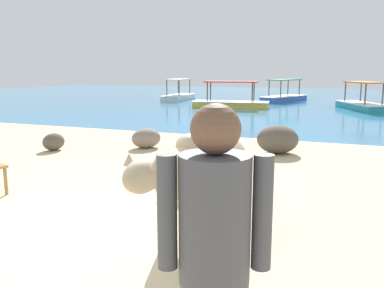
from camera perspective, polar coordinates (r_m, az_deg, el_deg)
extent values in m
cube|color=#CCB78E|center=(4.83, -19.15, -11.83)|extent=(18.00, 14.00, 0.04)
cube|color=teal|center=(25.58, 14.97, 5.96)|extent=(60.00, 36.00, 0.03)
cylinder|color=tan|center=(3.97, 0.34, -11.27)|extent=(0.12, 0.12, 0.59)
cylinder|color=tan|center=(4.14, -3.54, -10.32)|extent=(0.12, 0.12, 0.59)
cylinder|color=tan|center=(4.68, 6.32, -7.89)|extent=(0.12, 0.12, 0.59)
cylinder|color=tan|center=(4.84, 2.83, -7.25)|extent=(0.12, 0.12, 0.59)
ellipsoid|color=tan|center=(4.26, 1.75, -3.08)|extent=(0.92, 1.69, 0.64)
ellipsoid|color=tan|center=(3.46, -7.01, -4.52)|extent=(0.34, 0.47, 0.30)
cone|color=tan|center=(3.33, -5.10, -2.77)|extent=(0.13, 0.13, 0.11)
cone|color=tan|center=(3.52, -8.91, -2.14)|extent=(0.13, 0.13, 0.11)
ellipsoid|color=tan|center=(3.98, -0.37, -0.04)|extent=(0.31, 0.35, 0.21)
cylinder|color=olive|center=(6.36, -24.88, -4.81)|extent=(0.05, 0.05, 0.40)
cylinder|color=olive|center=(6.61, 0.26, -4.42)|extent=(0.04, 0.04, 0.14)
cylinder|color=olive|center=(6.32, 3.99, -5.16)|extent=(0.04, 0.04, 0.14)
cylinder|color=olive|center=(6.28, -2.08, -4.29)|extent=(0.04, 0.04, 0.34)
cylinder|color=olive|center=(5.97, 1.73, -5.07)|extent=(0.04, 0.04, 0.34)
cube|color=#EFD14C|center=(6.26, 0.96, -3.67)|extent=(0.62, 0.56, 0.21)
cube|color=#EFD14C|center=(5.95, -0.86, -1.19)|extent=(0.63, 0.59, 0.23)
cylinder|color=#4C4C51|center=(1.81, 3.22, -10.51)|extent=(0.32, 0.32, 0.58)
cylinder|color=#4C4C51|center=(1.82, 9.93, -9.54)|extent=(0.09, 0.09, 0.52)
cylinder|color=#4C4C51|center=(1.80, -3.55, -9.62)|extent=(0.09, 0.09, 0.52)
sphere|color=brown|center=(1.71, 3.36, 2.12)|extent=(0.22, 0.22, 0.22)
ellipsoid|color=gray|center=(9.33, -6.50, 0.82)|extent=(0.82, 0.88, 0.45)
ellipsoid|color=brown|center=(9.50, -19.01, 0.30)|extent=(0.48, 0.59, 0.38)
ellipsoid|color=gray|center=(9.74, 2.84, 2.21)|extent=(1.05, 1.20, 0.76)
ellipsoid|color=brown|center=(8.83, 12.03, 0.65)|extent=(1.12, 1.08, 0.61)
cube|color=teal|center=(20.29, 22.94, 4.88)|extent=(2.44, 3.74, 0.28)
cube|color=white|center=(20.28, 22.97, 5.33)|extent=(2.52, 3.83, 0.04)
cylinder|color=brown|center=(21.09, 20.88, 6.87)|extent=(0.06, 0.06, 0.95)
cylinder|color=brown|center=(21.39, 22.80, 6.78)|extent=(0.06, 0.06, 0.95)
cylinder|color=brown|center=(19.11, 23.35, 6.42)|extent=(0.06, 0.06, 0.95)
cylinder|color=brown|center=(19.45, 25.42, 6.32)|extent=(0.06, 0.06, 0.95)
cube|color=orange|center=(20.23, 23.16, 8.04)|extent=(1.86, 2.68, 0.06)
cube|color=gold|center=(19.78, 5.48, 5.53)|extent=(3.71, 1.53, 0.28)
cube|color=white|center=(19.77, 5.48, 5.99)|extent=(3.79, 1.60, 0.04)
cylinder|color=brown|center=(19.98, 8.77, 7.27)|extent=(0.06, 0.06, 0.95)
cylinder|color=brown|center=(19.21, 8.53, 7.16)|extent=(0.06, 0.06, 0.95)
cylinder|color=brown|center=(20.31, 2.65, 7.43)|extent=(0.06, 0.06, 0.95)
cylinder|color=brown|center=(19.56, 2.18, 7.32)|extent=(0.06, 0.06, 0.95)
cube|color=red|center=(19.72, 5.53, 8.77)|extent=(2.62, 1.24, 0.06)
cube|color=#3866B7|center=(24.66, 12.91, 6.26)|extent=(2.33, 3.75, 0.28)
cube|color=white|center=(24.65, 12.93, 6.63)|extent=(2.40, 3.84, 0.04)
cylinder|color=brown|center=(23.50, 12.46, 7.59)|extent=(0.06, 0.06, 0.95)
cylinder|color=brown|center=(23.90, 10.85, 7.69)|extent=(0.06, 0.06, 0.95)
cylinder|color=brown|center=(25.38, 14.96, 7.67)|extent=(0.06, 0.06, 0.95)
cylinder|color=brown|center=(25.75, 13.44, 7.77)|extent=(0.06, 0.06, 0.95)
cube|color=#339356|center=(24.61, 13.02, 8.86)|extent=(1.78, 2.69, 0.06)
cube|color=white|center=(25.14, -1.89, 6.58)|extent=(1.41, 3.68, 0.28)
cube|color=white|center=(25.13, -1.89, 6.95)|extent=(1.47, 3.76, 0.04)
cylinder|color=brown|center=(23.97, -1.84, 7.87)|extent=(0.06, 0.06, 0.95)
cylinder|color=brown|center=(24.22, -3.59, 7.88)|extent=(0.06, 0.06, 0.95)
cylinder|color=brown|center=(26.02, -0.32, 8.07)|extent=(0.06, 0.06, 0.95)
cylinder|color=brown|center=(26.26, -1.95, 8.08)|extent=(0.06, 0.06, 0.95)
cube|color=silver|center=(25.10, -1.90, 9.13)|extent=(1.15, 2.59, 0.06)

